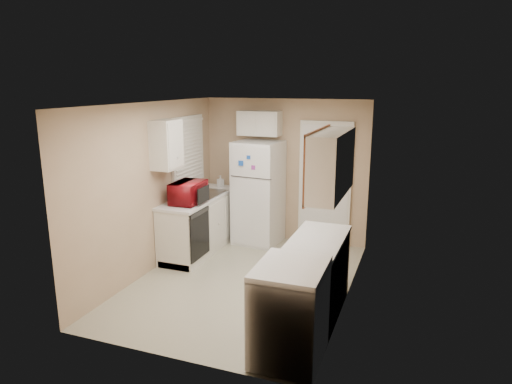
% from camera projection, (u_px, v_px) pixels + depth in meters
% --- Properties ---
extents(floor, '(3.80, 3.80, 0.00)m').
position_uv_depth(floor, '(243.00, 281.00, 6.25)').
color(floor, beige).
rests_on(floor, ground).
extents(ceiling, '(3.80, 3.80, 0.00)m').
position_uv_depth(ceiling, '(242.00, 104.00, 5.68)').
color(ceiling, white).
rests_on(ceiling, floor).
extents(wall_left, '(3.80, 3.80, 0.00)m').
position_uv_depth(wall_left, '(151.00, 188.00, 6.44)').
color(wall_left, tan).
rests_on(wall_left, floor).
extents(wall_right, '(3.80, 3.80, 0.00)m').
position_uv_depth(wall_right, '(350.00, 207.00, 5.49)').
color(wall_right, tan).
rests_on(wall_right, floor).
extents(wall_back, '(2.80, 2.80, 0.00)m').
position_uv_depth(wall_back, '(285.00, 171.00, 7.70)').
color(wall_back, tan).
rests_on(wall_back, floor).
extents(wall_front, '(2.80, 2.80, 0.00)m').
position_uv_depth(wall_front, '(167.00, 244.00, 4.23)').
color(wall_front, tan).
rests_on(wall_front, floor).
extents(left_counter, '(0.60, 1.80, 0.90)m').
position_uv_depth(left_counter, '(201.00, 223.00, 7.33)').
color(left_counter, silver).
rests_on(left_counter, floor).
extents(dishwasher, '(0.03, 0.58, 0.72)m').
position_uv_depth(dishwasher, '(200.00, 234.00, 6.68)').
color(dishwasher, black).
rests_on(dishwasher, floor).
extents(sink, '(0.54, 0.74, 0.16)m').
position_uv_depth(sink, '(204.00, 196.00, 7.37)').
color(sink, gray).
rests_on(sink, left_counter).
extents(microwave, '(0.59, 0.34, 0.39)m').
position_uv_depth(microwave, '(188.00, 193.00, 6.78)').
color(microwave, maroon).
rests_on(microwave, left_counter).
extents(soap_bottle, '(0.12, 0.12, 0.20)m').
position_uv_depth(soap_bottle, '(220.00, 181.00, 7.84)').
color(soap_bottle, silver).
rests_on(soap_bottle, left_counter).
extents(window_blinds, '(0.10, 0.98, 1.08)m').
position_uv_depth(window_blinds, '(188.00, 150.00, 7.29)').
color(window_blinds, silver).
rests_on(window_blinds, wall_left).
extents(upper_cabinet_left, '(0.30, 0.45, 0.70)m').
position_uv_depth(upper_cabinet_left, '(166.00, 145.00, 6.45)').
color(upper_cabinet_left, silver).
rests_on(upper_cabinet_left, wall_left).
extents(refrigerator, '(0.78, 0.76, 1.72)m').
position_uv_depth(refrigerator, '(258.00, 193.00, 7.61)').
color(refrigerator, white).
rests_on(refrigerator, floor).
extents(cabinet_over_fridge, '(0.70, 0.30, 0.40)m').
position_uv_depth(cabinet_over_fridge, '(260.00, 123.00, 7.51)').
color(cabinet_over_fridge, silver).
rests_on(cabinet_over_fridge, wall_back).
extents(interior_door, '(0.86, 0.06, 2.08)m').
position_uv_depth(interior_door, '(325.00, 185.00, 7.47)').
color(interior_door, white).
rests_on(interior_door, floor).
extents(right_counter, '(0.60, 2.00, 0.90)m').
position_uv_depth(right_counter, '(308.00, 287.00, 5.04)').
color(right_counter, silver).
rests_on(right_counter, floor).
extents(stove, '(0.66, 0.81, 0.98)m').
position_uv_depth(stove, '(290.00, 311.00, 4.44)').
color(stove, white).
rests_on(stove, floor).
extents(upper_cabinet_right, '(0.30, 1.20, 0.70)m').
position_uv_depth(upper_cabinet_right, '(332.00, 164.00, 4.95)').
color(upper_cabinet_right, silver).
rests_on(upper_cabinet_right, wall_right).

